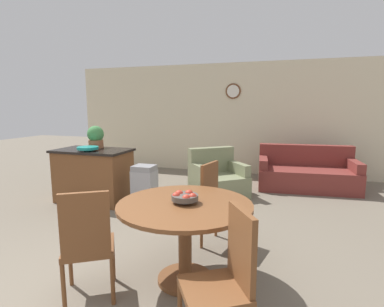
{
  "coord_description": "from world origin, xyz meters",
  "views": [
    {
      "loc": [
        1.57,
        -1.77,
        1.66
      ],
      "look_at": [
        0.24,
        2.34,
        0.98
      ],
      "focal_mm": 28.0,
      "sensor_mm": 36.0,
      "label": 1
    }
  ],
  "objects": [
    {
      "name": "trash_bin",
      "position": [
        -0.63,
        2.5,
        0.35
      ],
      "size": [
        0.36,
        0.31,
        0.71
      ],
      "color": "#9E9EA3",
      "rests_on": "ground_plane"
    },
    {
      "name": "dining_chair_near_right",
      "position": [
        1.21,
        0.05,
        0.54
      ],
      "size": [
        0.58,
        0.58,
        0.99
      ],
      "rotation": [
        0.0,
        0.0,
        8.41
      ],
      "color": "brown",
      "rests_on": "ground_plane"
    },
    {
      "name": "teal_bowl",
      "position": [
        -1.62,
        2.41,
        0.97
      ],
      "size": [
        0.35,
        0.35,
        0.07
      ],
      "color": "teal",
      "rests_on": "kitchen_island"
    },
    {
      "name": "kitchen_island",
      "position": [
        -1.65,
        2.57,
        0.46
      ],
      "size": [
        1.28,
        0.75,
        0.92
      ],
      "color": "brown",
      "rests_on": "ground_plane"
    },
    {
      "name": "couch",
      "position": [
        1.96,
        4.62,
        0.29
      ],
      "size": [
        1.97,
        1.14,
        0.85
      ],
      "rotation": [
        0.0,
        0.0,
        0.09
      ],
      "color": "maroon",
      "rests_on": "ground_plane"
    },
    {
      "name": "potted_plant",
      "position": [
        -1.72,
        2.77,
        1.12
      ],
      "size": [
        0.29,
        0.29,
        0.39
      ],
      "color": "#A36642",
      "rests_on": "kitchen_island"
    },
    {
      "name": "dining_chair_far_side",
      "position": [
        0.8,
        1.59,
        0.54
      ],
      "size": [
        0.5,
        0.5,
        0.99
      ],
      "rotation": [
        0.0,
        0.0,
        4.49
      ],
      "color": "brown",
      "rests_on": "ground_plane"
    },
    {
      "name": "wall_back",
      "position": [
        0.0,
        5.63,
        1.35
      ],
      "size": [
        8.0,
        0.09,
        2.7
      ],
      "color": "beige",
      "rests_on": "ground_plane"
    },
    {
      "name": "armchair",
      "position": [
        0.34,
        3.56,
        0.29
      ],
      "size": [
        1.24,
        1.23,
        0.87
      ],
      "rotation": [
        0.0,
        0.0,
        0.69
      ],
      "color": "#7A7F5B",
      "rests_on": "ground_plane"
    },
    {
      "name": "dining_chair_near_left",
      "position": [
        0.0,
        0.21,
        0.54
      ],
      "size": [
        0.58,
        0.58,
        0.99
      ],
      "rotation": [
        0.0,
        0.0,
        6.84
      ],
      "color": "brown",
      "rests_on": "ground_plane"
    },
    {
      "name": "fruit_bowl",
      "position": [
        0.69,
        0.74,
        0.83
      ],
      "size": [
        0.25,
        0.25,
        0.11
      ],
      "color": "#4C4742",
      "rests_on": "dining_table"
    },
    {
      "name": "dining_table",
      "position": [
        0.69,
        0.74,
        0.6
      ],
      "size": [
        1.26,
        1.26,
        0.78
      ],
      "color": "brown",
      "rests_on": "ground_plane"
    }
  ]
}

